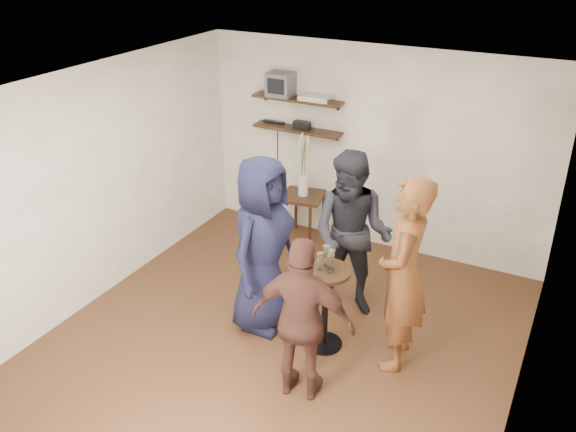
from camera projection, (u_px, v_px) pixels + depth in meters
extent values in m
cube|color=#402814|center=(279.00, 345.00, 6.23)|extent=(4.50, 5.00, 0.04)
cube|color=white|center=(277.00, 90.00, 5.07)|extent=(4.50, 5.00, 0.04)
cube|color=white|center=(373.00, 149.00, 7.66)|extent=(4.50, 0.04, 2.60)
cube|color=white|center=(79.00, 402.00, 3.64)|extent=(4.50, 0.04, 2.60)
cube|color=white|center=(94.00, 186.00, 6.59)|extent=(0.04, 5.00, 2.60)
cube|color=white|center=(537.00, 292.00, 4.71)|extent=(0.04, 5.00, 2.60)
cube|color=black|center=(297.00, 99.00, 7.72)|extent=(1.20, 0.25, 0.04)
cube|color=black|center=(297.00, 129.00, 7.90)|extent=(1.20, 0.25, 0.04)
cube|color=#59595B|center=(281.00, 84.00, 7.74)|extent=(0.32, 0.30, 0.30)
cube|color=silver|center=(316.00, 98.00, 7.59)|extent=(0.40, 0.24, 0.06)
cube|color=black|center=(302.00, 125.00, 7.84)|extent=(0.22, 0.10, 0.10)
cube|color=black|center=(274.00, 122.00, 8.08)|extent=(0.30, 0.05, 0.03)
cube|color=black|center=(303.00, 196.00, 8.05)|extent=(0.61, 0.61, 0.04)
cylinder|color=black|center=(282.00, 220.00, 8.11)|extent=(0.04, 0.04, 0.58)
cylinder|color=black|center=(310.00, 227.00, 7.94)|extent=(0.04, 0.04, 0.58)
cylinder|color=black|center=(296.00, 209.00, 8.44)|extent=(0.04, 0.04, 0.58)
cylinder|color=black|center=(323.00, 215.00, 8.27)|extent=(0.04, 0.04, 0.58)
cylinder|color=white|center=(303.00, 185.00, 7.98)|extent=(0.13, 0.13, 0.28)
cylinder|color=#31641C|center=(302.00, 165.00, 7.87)|extent=(0.01, 0.06, 0.51)
cone|color=silver|center=(299.00, 142.00, 7.75)|extent=(0.06, 0.08, 0.11)
cylinder|color=#31641C|center=(305.00, 163.00, 7.85)|extent=(0.03, 0.05, 0.56)
cone|color=silver|center=(308.00, 138.00, 7.70)|extent=(0.10, 0.11, 0.12)
cylinder|color=#31641C|center=(303.00, 162.00, 7.82)|extent=(0.09, 0.08, 0.61)
cone|color=silver|center=(302.00, 135.00, 7.64)|extent=(0.12, 0.11, 0.12)
cylinder|color=black|center=(326.00, 271.00, 5.83)|extent=(0.48, 0.48, 0.04)
cylinder|color=black|center=(325.00, 309.00, 6.02)|extent=(0.07, 0.07, 0.82)
cylinder|color=black|center=(324.00, 343.00, 6.20)|extent=(0.37, 0.37, 0.03)
cylinder|color=silver|center=(320.00, 270.00, 5.82)|extent=(0.05, 0.05, 0.00)
cylinder|color=silver|center=(320.00, 266.00, 5.80)|extent=(0.01, 0.01, 0.08)
cylinder|color=silver|center=(320.00, 258.00, 5.76)|extent=(0.06, 0.06, 0.10)
cylinder|color=#DFAD5B|center=(320.00, 259.00, 5.77)|extent=(0.06, 0.06, 0.05)
cylinder|color=silver|center=(330.00, 272.00, 5.78)|extent=(0.06, 0.06, 0.00)
cylinder|color=silver|center=(330.00, 268.00, 5.76)|extent=(0.01, 0.01, 0.09)
cylinder|color=silver|center=(331.00, 259.00, 5.72)|extent=(0.07, 0.07, 0.11)
cylinder|color=#DFAD5B|center=(331.00, 261.00, 5.73)|extent=(0.06, 0.06, 0.06)
cylinder|color=silver|center=(326.00, 265.00, 5.90)|extent=(0.06, 0.06, 0.00)
cylinder|color=silver|center=(326.00, 261.00, 5.88)|extent=(0.01, 0.01, 0.09)
cylinder|color=silver|center=(326.00, 251.00, 5.83)|extent=(0.07, 0.07, 0.11)
cylinder|color=#DFAD5B|center=(326.00, 253.00, 5.84)|extent=(0.06, 0.06, 0.06)
cylinder|color=silver|center=(330.00, 269.00, 5.83)|extent=(0.06, 0.06, 0.00)
cylinder|color=silver|center=(331.00, 265.00, 5.80)|extent=(0.01, 0.01, 0.09)
cylinder|color=silver|center=(331.00, 256.00, 5.76)|extent=(0.07, 0.07, 0.11)
cylinder|color=#DFAD5B|center=(331.00, 258.00, 5.77)|extent=(0.06, 0.06, 0.06)
imported|color=#A8131A|center=(403.00, 275.00, 5.58)|extent=(0.57, 0.77, 1.93)
imported|color=black|center=(352.00, 235.00, 6.40)|extent=(0.92, 0.73, 1.83)
imported|color=black|center=(263.00, 245.00, 6.14)|extent=(0.66, 0.96, 1.89)
imported|color=#46261E|center=(303.00, 321.00, 5.24)|extent=(0.97, 0.52, 1.57)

